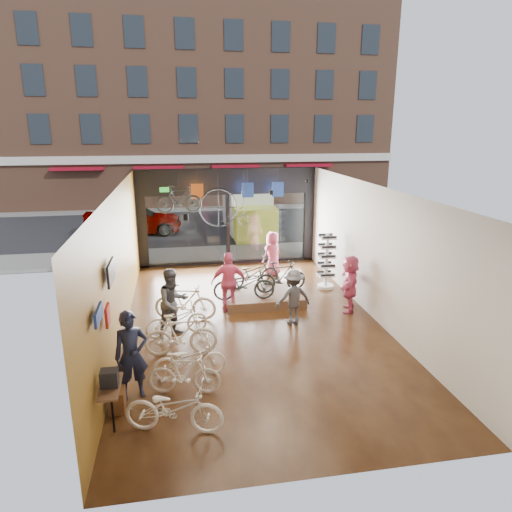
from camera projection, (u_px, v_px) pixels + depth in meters
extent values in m
cube|color=black|center=(253.00, 324.00, 12.88)|extent=(7.00, 12.00, 0.04)
cube|color=black|center=(253.00, 188.00, 11.83)|extent=(7.00, 12.00, 0.04)
cube|color=olive|center=(118.00, 265.00, 11.77)|extent=(0.04, 12.00, 3.80)
cube|color=beige|center=(375.00, 253.00, 12.93)|extent=(0.04, 12.00, 3.80)
cube|color=beige|center=(321.00, 372.00, 6.65)|extent=(7.00, 0.04, 3.80)
cube|color=#198C26|center=(164.00, 190.00, 17.21)|extent=(0.35, 0.06, 0.18)
cube|color=black|center=(211.00, 220.00, 27.09)|extent=(30.00, 18.00, 0.02)
cube|color=slate|center=(225.00, 254.00, 19.68)|extent=(30.00, 2.40, 0.12)
cube|color=slate|center=(206.00, 208.00, 30.86)|extent=(30.00, 2.00, 0.12)
cube|color=brown|center=(201.00, 102.00, 31.33)|extent=(26.00, 5.00, 14.00)
imported|color=gray|center=(133.00, 218.00, 23.32)|extent=(4.82, 1.94, 1.64)
imported|color=beige|center=(174.00, 408.00, 8.18)|extent=(1.91, 1.07, 0.95)
imported|color=beige|center=(184.00, 373.00, 9.37)|extent=(1.57, 0.71, 0.91)
imported|color=beige|center=(190.00, 360.00, 9.99)|extent=(1.65, 0.68, 0.85)
imported|color=beige|center=(181.00, 335.00, 10.95)|extent=(1.77, 0.57, 1.05)
imported|color=beige|center=(177.00, 320.00, 12.02)|extent=(1.73, 0.90, 0.87)
imported|color=beige|center=(185.00, 302.00, 12.98)|extent=(1.85, 0.91, 1.07)
cube|color=#473019|center=(263.00, 297.00, 14.46)|extent=(2.40, 1.80, 0.30)
imported|color=black|center=(244.00, 284.00, 13.67)|extent=(1.88, 0.74, 0.97)
imported|color=black|center=(281.00, 277.00, 14.34)|extent=(1.70, 0.69, 0.99)
imported|color=black|center=(252.00, 273.00, 14.72)|extent=(1.92, 1.04, 0.96)
imported|color=#161C33|center=(131.00, 355.00, 9.14)|extent=(0.77, 0.60, 1.86)
imported|color=#3F3F44|center=(173.00, 303.00, 11.87)|extent=(1.13, 1.07, 1.84)
imported|color=#CC4C72|center=(229.00, 282.00, 13.49)|extent=(1.09, 0.51, 1.82)
imported|color=#3F3F44|center=(293.00, 297.00, 12.63)|extent=(1.10, 0.73, 1.59)
imported|color=#CC4C72|center=(272.00, 254.00, 16.80)|extent=(0.97, 0.87, 1.66)
imported|color=#CC4C72|center=(350.00, 283.00, 13.55)|extent=(1.07, 1.66, 1.71)
imported|color=black|center=(179.00, 199.00, 15.74)|extent=(1.61, 0.55, 0.95)
cube|color=#CC5919|center=(197.00, 191.00, 16.76)|extent=(0.45, 0.03, 0.55)
cube|color=#1E3F99|center=(248.00, 190.00, 17.08)|extent=(0.45, 0.03, 0.55)
cube|color=#1E3F99|center=(278.00, 189.00, 17.27)|extent=(0.45, 0.03, 0.55)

